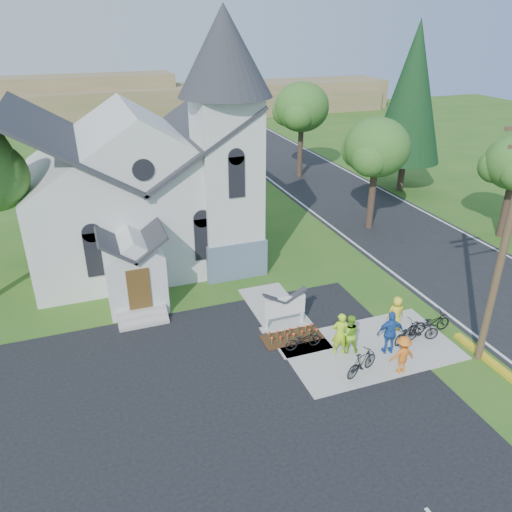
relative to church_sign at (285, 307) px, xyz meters
name	(u,v)px	position (x,y,z in m)	size (l,w,h in m)	color
ground	(343,364)	(1.20, -3.20, -1.03)	(120.00, 120.00, 0.00)	#2E601B
parking_lot	(180,448)	(-5.80, -5.20, -1.02)	(20.00, 16.00, 0.02)	black
road	(364,209)	(11.20, 11.80, -1.02)	(8.00, 90.00, 0.02)	black
sidewalk	(370,348)	(2.70, -2.70, -1.00)	(7.00, 4.00, 0.05)	#A39C93
church	(144,167)	(-4.28, 9.28, 4.22)	(12.35, 12.00, 13.00)	silver
church_sign	(285,307)	(0.00, 0.00, 0.00)	(2.20, 0.40, 1.70)	#A39C93
flower_bed	(292,337)	(0.00, -0.90, -0.99)	(2.60, 1.10, 0.07)	#35200E
utility_pole	(508,234)	(6.56, -4.70, 4.38)	(3.45, 0.28, 10.00)	#4D3926
tree_road_near	(377,148)	(9.70, 8.80, 4.18)	(4.00, 4.00, 7.05)	#35241D
tree_road_mid	(302,108)	(10.20, 20.80, 4.75)	(4.40, 4.40, 7.80)	#35241D
conifer	(412,93)	(16.20, 14.80, 6.36)	(5.20, 5.20, 12.40)	#35241D
distant_hills	(163,101)	(4.56, 53.13, 1.15)	(61.00, 10.00, 5.60)	olive
cyclist_0	(340,333)	(1.35, -2.52, -0.05)	(0.67, 0.44, 1.85)	#B6E81B
bike_0	(303,340)	(0.10, -1.76, -0.56)	(0.55, 1.58, 0.83)	black
cyclist_1	(349,334)	(1.74, -2.57, -0.14)	(0.82, 0.64, 1.68)	#82CD26
bike_1	(362,363)	(1.51, -3.99, -0.47)	(0.47, 1.68, 1.01)	black
cyclist_2	(390,333)	(3.24, -3.21, -0.02)	(1.12, 0.47, 1.91)	#2254AE
bike_2	(406,332)	(4.38, -2.75, -0.55)	(0.57, 1.64, 0.86)	black
cyclist_3	(402,355)	(3.00, -4.40, -0.20)	(1.01, 0.58, 1.56)	orange
bike_3	(421,331)	(5.00, -2.95, -0.52)	(0.43, 1.51, 0.91)	black
cyclist_4	(396,313)	(4.48, -1.82, -0.19)	(0.77, 0.50, 1.58)	yellow
bike_4	(431,323)	(5.79, -2.58, -0.50)	(0.63, 1.80, 0.95)	black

